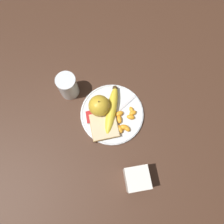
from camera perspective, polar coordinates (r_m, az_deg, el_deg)
ground_plane at (r=0.87m, az=0.00°, el=-0.63°), size 3.00×3.00×0.00m
plate at (r=0.87m, az=0.00°, el=-0.48°), size 0.25×0.25×0.01m
juice_glass at (r=0.88m, az=-11.42°, el=6.60°), size 0.08×0.08×0.11m
apple at (r=0.83m, az=-3.34°, el=1.65°), size 0.08×0.08×0.09m
banana at (r=0.85m, az=-0.19°, el=0.76°), size 0.20×0.10×0.04m
bread_slice at (r=0.84m, az=-2.10°, el=-3.60°), size 0.11×0.11×0.02m
fork at (r=0.86m, az=0.47°, el=-0.64°), size 0.12×0.17×0.00m
jam_packet at (r=0.85m, az=-5.35°, el=-1.39°), size 0.05×0.04×0.02m
orange_segment_0 at (r=0.86m, az=5.10°, el=0.63°), size 0.03×0.02×0.01m
orange_segment_1 at (r=0.84m, az=3.14°, el=-3.96°), size 0.03×0.04×0.02m
orange_segment_2 at (r=0.85m, az=4.90°, el=-1.32°), size 0.03×0.04×0.02m
orange_segment_3 at (r=0.85m, az=1.92°, el=-1.97°), size 0.03×0.02×0.02m
orange_segment_4 at (r=0.84m, az=2.03°, el=-4.48°), size 0.04×0.03×0.02m
orange_segment_5 at (r=0.85m, az=1.89°, el=-0.45°), size 0.03×0.04×0.02m
orange_segment_6 at (r=0.86m, az=5.46°, el=-0.22°), size 0.02×0.03×0.02m
orange_segment_7 at (r=0.84m, az=3.86°, el=-4.27°), size 0.04×0.03×0.02m
condiment_caddy at (r=0.80m, az=6.51°, el=-16.88°), size 0.08×0.08×0.09m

